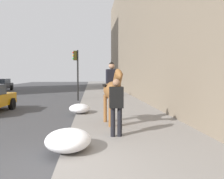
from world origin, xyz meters
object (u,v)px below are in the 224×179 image
(mounted_horse_near, at_px, (112,89))
(pedestrian_greeting, at_px, (116,104))
(car_far_lane, at_px, (0,85))
(traffic_light_near_curb, at_px, (76,67))

(mounted_horse_near, height_order, pedestrian_greeting, mounted_horse_near)
(car_far_lane, relative_size, traffic_light_near_curb, 1.14)
(mounted_horse_near, height_order, traffic_light_near_curb, traffic_light_near_curb)
(car_far_lane, bearing_deg, mounted_horse_near, 27.20)
(traffic_light_near_curb, bearing_deg, car_far_lane, 40.62)
(mounted_horse_near, distance_m, pedestrian_greeting, 1.76)
(pedestrian_greeting, height_order, traffic_light_near_curb, traffic_light_near_curb)
(mounted_horse_near, distance_m, car_far_lane, 23.44)
(pedestrian_greeting, distance_m, car_far_lane, 24.95)
(mounted_horse_near, relative_size, traffic_light_near_curb, 0.62)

